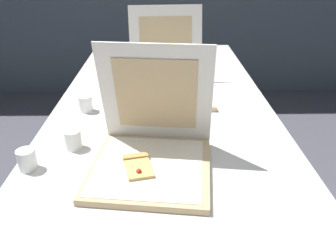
{
  "coord_description": "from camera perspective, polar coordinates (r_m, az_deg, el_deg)",
  "views": [
    {
      "loc": [
        0.0,
        -0.6,
        1.36
      ],
      "look_at": [
        0.02,
        0.49,
        0.79
      ],
      "focal_mm": 35.78,
      "sensor_mm": 36.0,
      "label": 1
    }
  ],
  "objects": [
    {
      "name": "cup_white_near_left",
      "position": [
        1.17,
        -23.03,
        -5.32
      ],
      "size": [
        0.06,
        0.06,
        0.07
      ],
      "primitive_type": "cylinder",
      "color": "white",
      "rests_on": "table"
    },
    {
      "name": "pizza_box_front",
      "position": [
        1.09,
        -2.98,
        -4.37
      ],
      "size": [
        0.42,
        0.42,
        0.39
      ],
      "rotation": [
        0.0,
        0.0,
        -0.12
      ],
      "color": "tan",
      "rests_on": "table"
    },
    {
      "name": "cup_white_mid",
      "position": [
        1.51,
        -13.96,
        3.7
      ],
      "size": [
        0.06,
        0.06,
        0.07
      ],
      "primitive_type": "cylinder",
      "color": "white",
      "rests_on": "table"
    },
    {
      "name": "table",
      "position": [
        1.44,
        -0.91,
        -0.12
      ],
      "size": [
        0.98,
        2.45,
        0.73
      ],
      "color": "silver",
      "rests_on": "ground"
    },
    {
      "name": "pizza_box_middle",
      "position": [
        1.66,
        0.13,
        7.44
      ],
      "size": [
        0.41,
        0.49,
        0.39
      ],
      "rotation": [
        0.0,
        0.0,
        0.08
      ],
      "color": "tan",
      "rests_on": "table"
    },
    {
      "name": "cup_white_near_center",
      "position": [
        1.24,
        -15.99,
        -2.25
      ],
      "size": [
        0.06,
        0.06,
        0.07
      ],
      "primitive_type": "cylinder",
      "color": "white",
      "rests_on": "table"
    }
  ]
}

